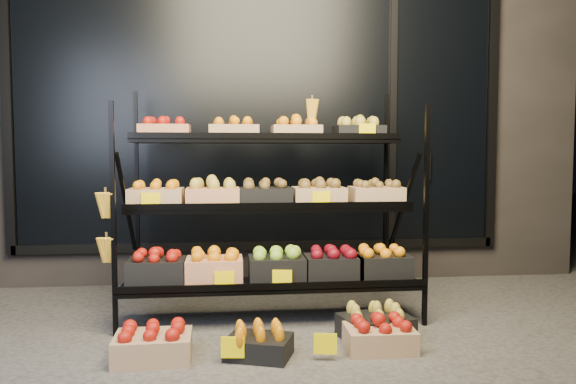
{
  "coord_description": "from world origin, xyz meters",
  "views": [
    {
      "loc": [
        -0.31,
        -3.45,
        1.17
      ],
      "look_at": [
        0.13,
        0.55,
        0.89
      ],
      "focal_mm": 35.0,
      "sensor_mm": 36.0,
      "label": 1
    }
  ],
  "objects": [
    {
      "name": "floor_crate_midleft",
      "position": [
        -0.13,
        -0.3,
        0.09
      ],
      "size": [
        0.42,
        0.37,
        0.19
      ],
      "rotation": [
        0.0,
        0.0,
        -0.34
      ],
      "color": "black",
      "rests_on": "ground"
    },
    {
      "name": "floor_crate_left",
      "position": [
        -0.73,
        -0.28,
        0.1
      ],
      "size": [
        0.43,
        0.32,
        0.21
      ],
      "rotation": [
        0.0,
        0.0,
        0.02
      ],
      "color": "tan",
      "rests_on": "ground"
    },
    {
      "name": "tag_floor_a",
      "position": [
        -0.28,
        -0.4,
        0.06
      ],
      "size": [
        0.13,
        0.01,
        0.12
      ],
      "primitive_type": "cube",
      "color": "#EDD100",
      "rests_on": "ground"
    },
    {
      "name": "display_rack",
      "position": [
        -0.01,
        0.6,
        0.79
      ],
      "size": [
        2.18,
        1.02,
        1.7
      ],
      "color": "black",
      "rests_on": "ground"
    },
    {
      "name": "ground",
      "position": [
        0.0,
        0.0,
        0.0
      ],
      "size": [
        24.0,
        24.0,
        0.0
      ],
      "primitive_type": "plane",
      "color": "#514F4C",
      "rests_on": "ground"
    },
    {
      "name": "floor_crate_midright",
      "position": [
        0.59,
        -0.26,
        0.09
      ],
      "size": [
        0.41,
        0.31,
        0.2
      ],
      "rotation": [
        0.0,
        0.0,
        -0.03
      ],
      "color": "tan",
      "rests_on": "ground"
    },
    {
      "name": "tag_floor_b",
      "position": [
        0.24,
        -0.4,
        0.06
      ],
      "size": [
        0.13,
        0.01,
        0.12
      ],
      "primitive_type": "cube",
      "color": "#EDD100",
      "rests_on": "ground"
    },
    {
      "name": "floor_crate_right",
      "position": [
        0.62,
        -0.05,
        0.1
      ],
      "size": [
        0.49,
        0.41,
        0.21
      ],
      "rotation": [
        0.0,
        0.0,
        0.25
      ],
      "color": "black",
      "rests_on": "ground"
    },
    {
      "name": "building",
      "position": [
        0.0,
        2.59,
        1.75
      ],
      "size": [
        6.0,
        2.08,
        3.5
      ],
      "color": "#2D2826",
      "rests_on": "ground"
    }
  ]
}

